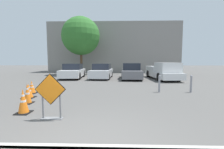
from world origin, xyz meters
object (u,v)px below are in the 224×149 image
Objects in this scene: road_closed_sign at (51,94)px; traffic_cone_second at (27,94)px; parked_car_third at (131,72)px; pickup_truck at (163,72)px; traffic_cone_fourth at (32,87)px; traffic_cone_third at (29,91)px; parked_car_nearest at (73,71)px; parked_car_second at (102,72)px; bollard_second at (191,83)px; bollard_nearest at (159,83)px; traffic_cone_nearest at (23,101)px.

road_closed_sign reaches higher than traffic_cone_second.
parked_car_third is 3.03m from pickup_truck.
pickup_truck reaches higher than traffic_cone_fourth.
pickup_truck is at bearing 45.49° from traffic_cone_second.
pickup_truck reaches higher than road_closed_sign.
traffic_cone_fourth is at bearing 112.90° from traffic_cone_third.
parked_car_nearest is 1.03× the size of parked_car_second.
road_closed_sign is 0.30× the size of parked_car_nearest.
bollard_second is (8.60, -6.86, -0.17)m from parked_car_nearest.
bollard_nearest reaches higher than traffic_cone_second.
traffic_cone_third is 0.15× the size of parked_car_third.
traffic_cone_fourth is at bearing 126.30° from road_closed_sign.
traffic_cone_nearest is at bearing 68.19° from parked_car_third.
road_closed_sign reaches higher than traffic_cone_third.
pickup_truck is 5.82× the size of bollard_second.
traffic_cone_third is 0.15× the size of parked_car_nearest.
pickup_truck is at bearing 34.96° from traffic_cone_fourth.
pickup_truck is at bearing 70.72° from bollard_nearest.
bollard_second reaches higher than traffic_cone_third.
parked_car_third is at bearing 54.29° from traffic_cone_third.
parked_car_second reaches higher than bollard_nearest.
parked_car_second is (1.66, 10.39, 0.28)m from traffic_cone_nearest.
parked_car_second reaches higher than traffic_cone_third.
parked_car_second reaches higher than bollard_second.
parked_car_third is 4.60× the size of bollard_second.
road_closed_sign is 5.97m from bollard_nearest.
bollard_nearest is at bearing 180.00° from bollard_second.
parked_car_second is at bearing 80.95° from traffic_cone_nearest.
pickup_truck is 6.25m from bollard_nearest.
bollard_nearest is (0.92, -6.42, -0.19)m from parked_car_third.
parked_car_nearest reaches higher than road_closed_sign.
road_closed_sign is 2.42m from traffic_cone_second.
road_closed_sign is at bearing -137.16° from bollard_nearest.
traffic_cone_second is at bearing 41.74° from pickup_truck.
traffic_cone_fourth is at bearing 70.57° from parked_car_second.
traffic_cone_third is 0.15× the size of parked_car_second.
parked_car_nearest is 1.02× the size of parked_car_third.
bollard_second is at bearing 115.65° from parked_car_third.
traffic_cone_nearest reaches higher than traffic_cone_fourth.
parked_car_third reaches higher than bollard_second.
traffic_cone_third is at bearing 130.60° from road_closed_sign.
bollard_nearest is at bearing 21.45° from traffic_cone_second.
traffic_cone_nearest is 8.11m from bollard_second.
parked_car_third reaches higher than parked_car_nearest.
traffic_cone_third is 6.75m from bollard_nearest.
parked_car_nearest is 2.96m from parked_car_second.
bollard_second is (-0.31, -5.90, -0.21)m from pickup_truck.
pickup_truck is (8.91, -0.96, 0.03)m from parked_car_nearest.
traffic_cone_second is 0.86× the size of bollard_nearest.
parked_car_nearest is at bearing 134.92° from bollard_nearest.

